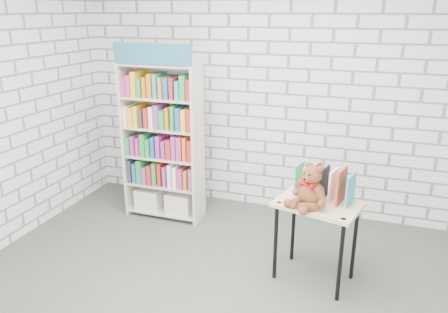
% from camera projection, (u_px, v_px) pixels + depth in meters
% --- Properties ---
extents(ground, '(4.50, 4.50, 0.00)m').
position_uv_depth(ground, '(205.00, 300.00, 3.66)').
color(ground, '#3F473C').
rests_on(ground, ground).
extents(room_shell, '(4.52, 4.02, 2.81)m').
position_uv_depth(room_shell, '(201.00, 88.00, 3.09)').
color(room_shell, silver).
rests_on(room_shell, ground).
extents(bookshelf, '(0.89, 0.34, 1.99)m').
position_uv_depth(bookshelf, '(163.00, 141.00, 4.90)').
color(bookshelf, beige).
rests_on(bookshelf, ground).
extents(display_table, '(0.79, 0.63, 0.75)m').
position_uv_depth(display_table, '(317.00, 214.00, 3.75)').
color(display_table, tan).
rests_on(display_table, ground).
extents(table_books, '(0.52, 0.32, 0.29)m').
position_uv_depth(table_books, '(324.00, 183.00, 3.76)').
color(table_books, '#2BBC9F').
rests_on(table_books, display_table).
extents(teddy_bear, '(0.36, 0.35, 0.37)m').
position_uv_depth(teddy_bear, '(310.00, 190.00, 3.61)').
color(teddy_bear, maroon).
rests_on(teddy_bear, display_table).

